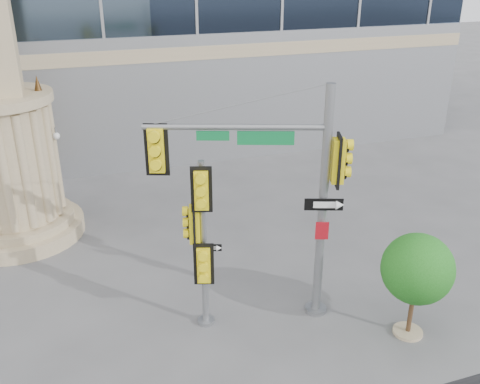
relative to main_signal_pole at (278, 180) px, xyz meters
name	(u,v)px	position (x,y,z in m)	size (l,w,h in m)	color
ground	(272,361)	(-0.84, -1.89, -3.97)	(120.00, 120.00, 0.00)	#545456
main_signal_pole	(278,180)	(0.00, 0.00, 0.00)	(4.77, 2.08, 6.41)	slate
secondary_signal_pole	(201,235)	(-2.03, 0.03, -1.22)	(0.81, 0.75, 4.68)	slate
street_tree	(418,271)	(2.99, -2.04, -2.07)	(1.85, 1.81, 2.88)	tan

